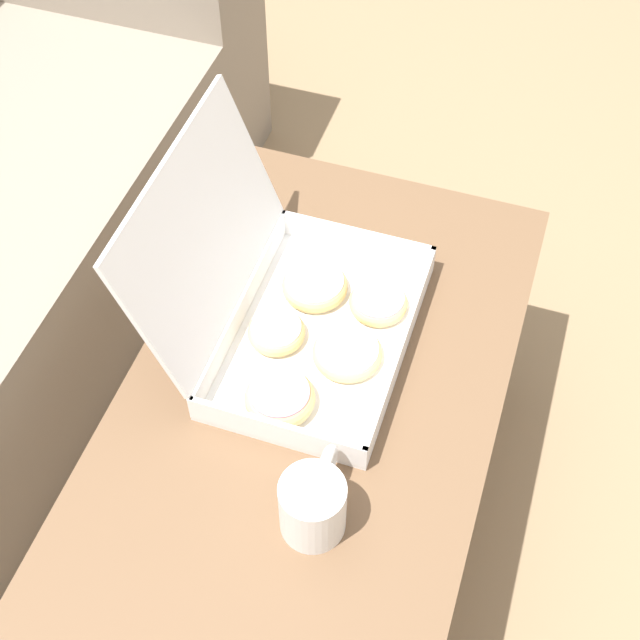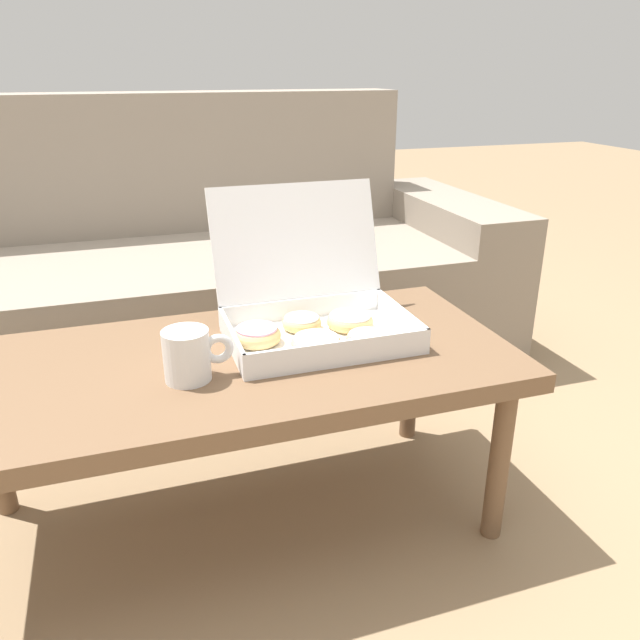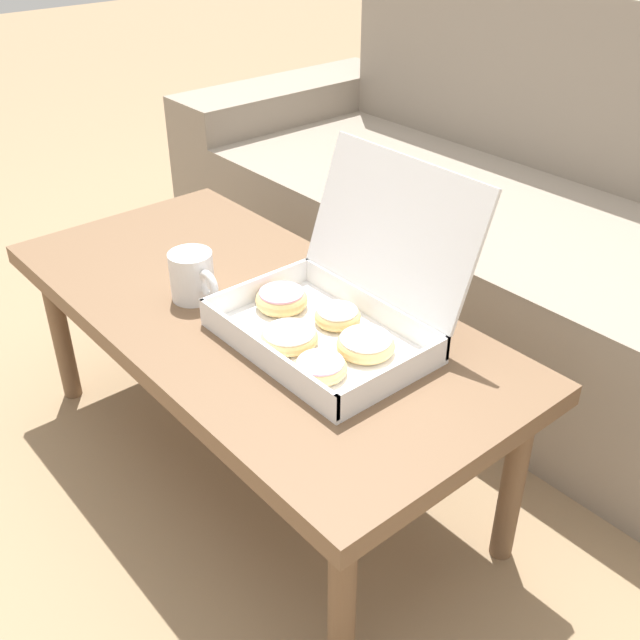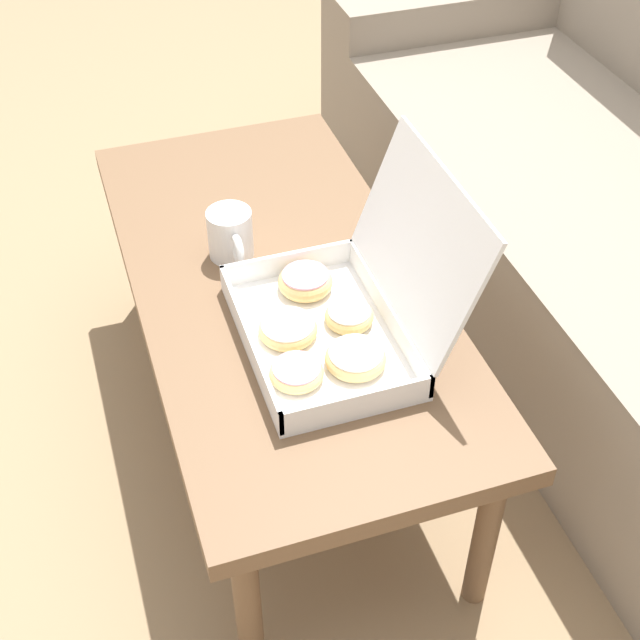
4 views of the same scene
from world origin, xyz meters
The scene contains 4 objects.
ground_plane centered at (0.00, 0.00, 0.00)m, with size 12.00×12.00×0.00m, color #937756.
coffee_table centered at (0.00, -0.09, 0.37)m, with size 1.15×0.55×0.42m.
pastry_box centered at (0.19, -0.04, 0.47)m, with size 0.39×0.35×0.30m.
coffee_mug centered at (-0.10, -0.16, 0.47)m, with size 0.13×0.09×0.10m.
Camera 1 is at (-0.58, -0.33, 1.52)m, focal length 50.00 mm.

